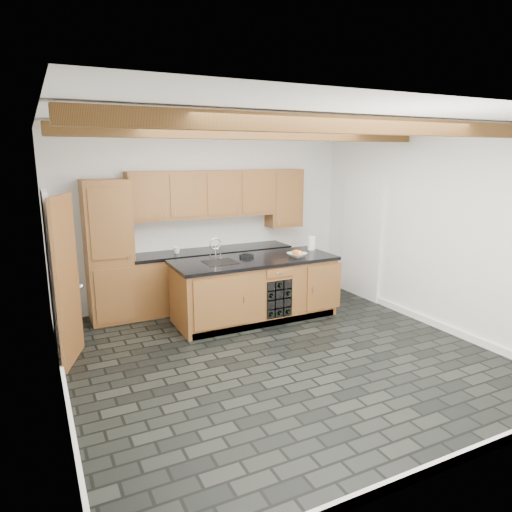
{
  "coord_description": "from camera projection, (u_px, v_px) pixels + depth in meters",
  "views": [
    {
      "loc": [
        -2.62,
        -4.65,
        2.43
      ],
      "look_at": [
        0.08,
        0.8,
        1.09
      ],
      "focal_mm": 32.0,
      "sensor_mm": 36.0,
      "label": 1
    }
  ],
  "objects": [
    {
      "name": "fruit_cluster",
      "position": [
        297.0,
        253.0,
        6.88
      ],
      "size": [
        0.16,
        0.17,
        0.07
      ],
      "color": "red",
      "rests_on": "fruit_bowl"
    },
    {
      "name": "paper_towel",
      "position": [
        312.0,
        243.0,
        7.41
      ],
      "size": [
        0.12,
        0.12,
        0.22
      ],
      "primitive_type": "cylinder",
      "color": "white",
      "rests_on": "island"
    },
    {
      "name": "back_cabinetry",
      "position": [
        191.0,
        248.0,
        7.31
      ],
      "size": [
        3.65,
        0.62,
        2.2
      ],
      "color": "brown",
      "rests_on": "ground"
    },
    {
      "name": "fruit_bowl",
      "position": [
        297.0,
        255.0,
        6.88
      ],
      "size": [
        0.33,
        0.33,
        0.07
      ],
      "primitive_type": "imported",
      "rotation": [
        0.0,
        0.0,
        0.24
      ],
      "color": "beige",
      "rests_on": "island"
    },
    {
      "name": "faucet",
      "position": [
        219.0,
        259.0,
        6.58
      ],
      "size": [
        0.45,
        0.4,
        0.34
      ],
      "color": "black",
      "rests_on": "island"
    },
    {
      "name": "island",
      "position": [
        255.0,
        289.0,
        6.89
      ],
      "size": [
        2.48,
        0.96,
        0.93
      ],
      "color": "brown",
      "rests_on": "ground"
    },
    {
      "name": "room_shell",
      "position": [
        254.0,
        228.0,
        5.83
      ],
      "size": [
        5.01,
        5.0,
        5.0
      ],
      "color": "white",
      "rests_on": "ground"
    },
    {
      "name": "ground",
      "position": [
        279.0,
        353.0,
        5.73
      ],
      "size": [
        5.0,
        5.0,
        0.0
      ],
      "primitive_type": "plane",
      "color": "black",
      "rests_on": "ground"
    },
    {
      "name": "kitchen_scale",
      "position": [
        247.0,
        255.0,
        6.88
      ],
      "size": [
        0.21,
        0.14,
        0.06
      ],
      "rotation": [
        0.0,
        0.0,
        -0.18
      ],
      "color": "black",
      "rests_on": "island"
    },
    {
      "name": "mug",
      "position": [
        177.0,
        250.0,
        7.15
      ],
      "size": [
        0.15,
        0.15,
        0.11
      ],
      "primitive_type": "imported",
      "rotation": [
        0.0,
        0.0,
        -0.39
      ],
      "color": "white",
      "rests_on": "back_cabinetry"
    }
  ]
}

